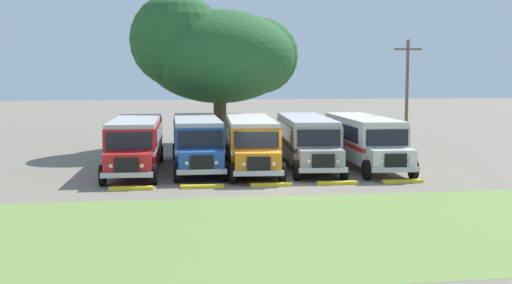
# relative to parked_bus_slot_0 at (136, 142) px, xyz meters

# --- Properties ---
(ground_plane) EXTENTS (220.00, 220.00, 0.00)m
(ground_plane) POSITION_rel_parked_bus_slot_0_xyz_m (6.47, -5.73, -1.58)
(ground_plane) COLOR slate
(foreground_grass_strip) EXTENTS (80.00, 11.87, 0.01)m
(foreground_grass_strip) POSITION_rel_parked_bus_slot_0_xyz_m (6.47, -14.68, -1.58)
(foreground_grass_strip) COLOR olive
(foreground_grass_strip) RESTS_ON ground_plane
(parked_bus_slot_0) EXTENTS (3.04, 10.89, 2.82)m
(parked_bus_slot_0) POSITION_rel_parked_bus_slot_0_xyz_m (0.00, 0.00, 0.00)
(parked_bus_slot_0) COLOR red
(parked_bus_slot_0) RESTS_ON ground_plane
(parked_bus_slot_1) EXTENTS (2.82, 10.86, 2.82)m
(parked_bus_slot_1) POSITION_rel_parked_bus_slot_0_xyz_m (3.36, 0.46, 0.00)
(parked_bus_slot_1) COLOR #23519E
(parked_bus_slot_1) RESTS_ON ground_plane
(parked_bus_slot_2) EXTENTS (3.36, 10.94, 2.82)m
(parked_bus_slot_2) POSITION_rel_parked_bus_slot_0_xyz_m (6.31, -0.40, 0.00)
(parked_bus_slot_2) COLOR orange
(parked_bus_slot_2) RESTS_ON ground_plane
(parked_bus_slot_3) EXTENTS (3.49, 10.96, 2.82)m
(parked_bus_slot_3) POSITION_rel_parked_bus_slot_0_xyz_m (9.63, 0.09, 0.00)
(parked_bus_slot_3) COLOR #9E9993
(parked_bus_slot_3) RESTS_ON ground_plane
(parked_bus_slot_4) EXTENTS (3.08, 10.89, 2.82)m
(parked_bus_slot_4) POSITION_rel_parked_bus_slot_0_xyz_m (12.92, -0.25, 0.00)
(parked_bus_slot_4) COLOR silver
(parked_bus_slot_4) RESTS_ON ground_plane
(curb_wheelstop_0) EXTENTS (2.00, 0.36, 0.15)m
(curb_wheelstop_0) POSITION_rel_parked_bus_slot_0_xyz_m (-0.02, -6.20, -1.51)
(curb_wheelstop_0) COLOR yellow
(curb_wheelstop_0) RESTS_ON ground_plane
(curb_wheelstop_1) EXTENTS (2.00, 0.36, 0.15)m
(curb_wheelstop_1) POSITION_rel_parked_bus_slot_0_xyz_m (3.22, -6.20, -1.51)
(curb_wheelstop_1) COLOR yellow
(curb_wheelstop_1) RESTS_ON ground_plane
(curb_wheelstop_2) EXTENTS (2.00, 0.36, 0.15)m
(curb_wheelstop_2) POSITION_rel_parked_bus_slot_0_xyz_m (6.47, -6.20, -1.51)
(curb_wheelstop_2) COLOR yellow
(curb_wheelstop_2) RESTS_ON ground_plane
(curb_wheelstop_3) EXTENTS (2.00, 0.36, 0.15)m
(curb_wheelstop_3) POSITION_rel_parked_bus_slot_0_xyz_m (9.71, -6.20, -1.51)
(curb_wheelstop_3) COLOR yellow
(curb_wheelstop_3) RESTS_ON ground_plane
(curb_wheelstop_4) EXTENTS (2.00, 0.36, 0.15)m
(curb_wheelstop_4) POSITION_rel_parked_bus_slot_0_xyz_m (12.95, -6.20, -1.51)
(curb_wheelstop_4) COLOR yellow
(curb_wheelstop_4) RESTS_ON ground_plane
(broad_shade_tree) EXTENTS (12.37, 12.22, 10.95)m
(broad_shade_tree) POSITION_rel_parked_bus_slot_0_xyz_m (5.44, 11.24, 5.19)
(broad_shade_tree) COLOR brown
(broad_shade_tree) RESTS_ON ground_plane
(utility_pole) EXTENTS (1.80, 0.20, 7.45)m
(utility_pole) POSITION_rel_parked_bus_slot_0_xyz_m (16.87, 3.26, 2.40)
(utility_pole) COLOR brown
(utility_pole) RESTS_ON ground_plane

